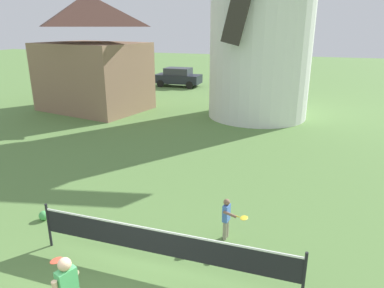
{
  "coord_description": "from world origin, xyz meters",
  "views": [
    {
      "loc": [
        2.91,
        -3.8,
        4.98
      ],
      "look_at": [
        0.27,
        4.01,
        2.22
      ],
      "focal_mm": 33.28,
      "sensor_mm": 36.0,
      "label": 1
    }
  ],
  "objects_px": {
    "player_far": "(227,216)",
    "stray_ball": "(44,215)",
    "windmill": "(263,0)",
    "parked_car_black": "(178,77)",
    "chapel": "(92,55)",
    "tennis_net": "(161,243)",
    "parked_car_cream": "(125,74)"
  },
  "relations": [
    {
      "from": "tennis_net",
      "to": "chapel",
      "type": "distance_m",
      "value": 16.55
    },
    {
      "from": "stray_ball",
      "to": "windmill",
      "type": "bearing_deg",
      "value": 74.94
    },
    {
      "from": "chapel",
      "to": "windmill",
      "type": "bearing_deg",
      "value": 7.95
    },
    {
      "from": "stray_ball",
      "to": "parked_car_cream",
      "type": "xyz_separation_m",
      "value": [
        -9.65,
        22.09,
        0.68
      ]
    },
    {
      "from": "tennis_net",
      "to": "player_far",
      "type": "bearing_deg",
      "value": 57.78
    },
    {
      "from": "windmill",
      "to": "parked_car_cream",
      "type": "height_order",
      "value": "windmill"
    },
    {
      "from": "player_far",
      "to": "chapel",
      "type": "bearing_deg",
      "value": 134.28
    },
    {
      "from": "tennis_net",
      "to": "player_far",
      "type": "xyz_separation_m",
      "value": [
        1.02,
        1.63,
        -0.08
      ]
    },
    {
      "from": "parked_car_cream",
      "to": "parked_car_black",
      "type": "bearing_deg",
      "value": -3.71
    },
    {
      "from": "windmill",
      "to": "stray_ball",
      "type": "bearing_deg",
      "value": -105.06
    },
    {
      "from": "parked_car_black",
      "to": "parked_car_cream",
      "type": "bearing_deg",
      "value": 176.29
    },
    {
      "from": "windmill",
      "to": "stray_ball",
      "type": "relative_size",
      "value": 48.89
    },
    {
      "from": "tennis_net",
      "to": "parked_car_black",
      "type": "height_order",
      "value": "parked_car_black"
    },
    {
      "from": "parked_car_cream",
      "to": "chapel",
      "type": "height_order",
      "value": "chapel"
    },
    {
      "from": "parked_car_cream",
      "to": "stray_ball",
      "type": "bearing_deg",
      "value": -66.39
    },
    {
      "from": "parked_car_black",
      "to": "chapel",
      "type": "relative_size",
      "value": 0.5
    },
    {
      "from": "parked_car_cream",
      "to": "chapel",
      "type": "xyz_separation_m",
      "value": [
        3.49,
        -10.07,
        2.47
      ]
    },
    {
      "from": "stray_ball",
      "to": "parked_car_cream",
      "type": "height_order",
      "value": "parked_car_cream"
    },
    {
      "from": "player_far",
      "to": "windmill",
      "type": "bearing_deg",
      "value": 95.66
    },
    {
      "from": "stray_ball",
      "to": "player_far",
      "type": "bearing_deg",
      "value": 8.38
    },
    {
      "from": "parked_car_cream",
      "to": "windmill",
      "type": "bearing_deg",
      "value": -33.28
    },
    {
      "from": "player_far",
      "to": "stray_ball",
      "type": "distance_m",
      "value": 4.93
    },
    {
      "from": "windmill",
      "to": "parked_car_black",
      "type": "relative_size",
      "value": 3.33
    },
    {
      "from": "parked_car_black",
      "to": "stray_ball",
      "type": "bearing_deg",
      "value": -78.68
    },
    {
      "from": "player_far",
      "to": "stray_ball",
      "type": "relative_size",
      "value": 4.08
    },
    {
      "from": "tennis_net",
      "to": "parked_car_black",
      "type": "distance_m",
      "value": 24.09
    },
    {
      "from": "windmill",
      "to": "tennis_net",
      "type": "relative_size",
      "value": 2.2
    },
    {
      "from": "parked_car_black",
      "to": "chapel",
      "type": "bearing_deg",
      "value": -100.56
    },
    {
      "from": "player_far",
      "to": "stray_ball",
      "type": "xyz_separation_m",
      "value": [
        -4.86,
        -0.72,
        -0.47
      ]
    },
    {
      "from": "windmill",
      "to": "parked_car_black",
      "type": "bearing_deg",
      "value": 133.6
    },
    {
      "from": "player_far",
      "to": "parked_car_black",
      "type": "xyz_separation_m",
      "value": [
        -9.21,
        21.03,
        0.2
      ]
    },
    {
      "from": "stray_ball",
      "to": "parked_car_cream",
      "type": "distance_m",
      "value": 24.12
    }
  ]
}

